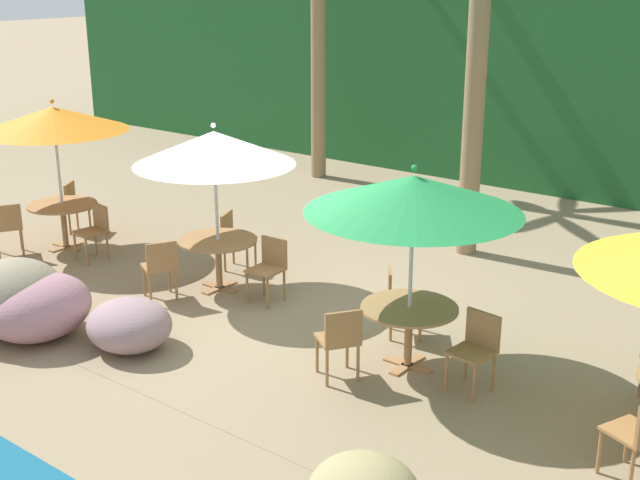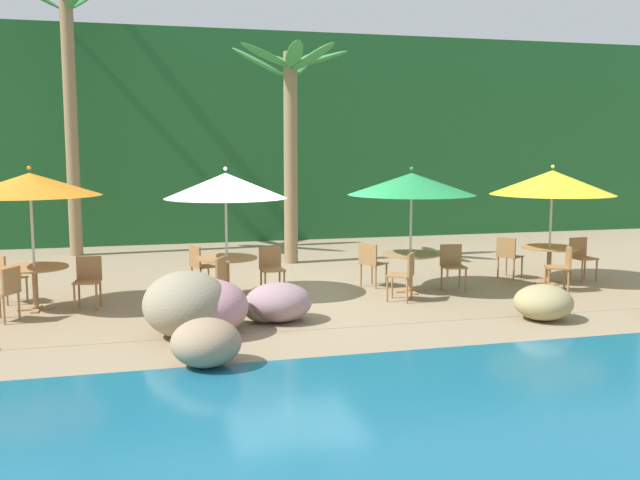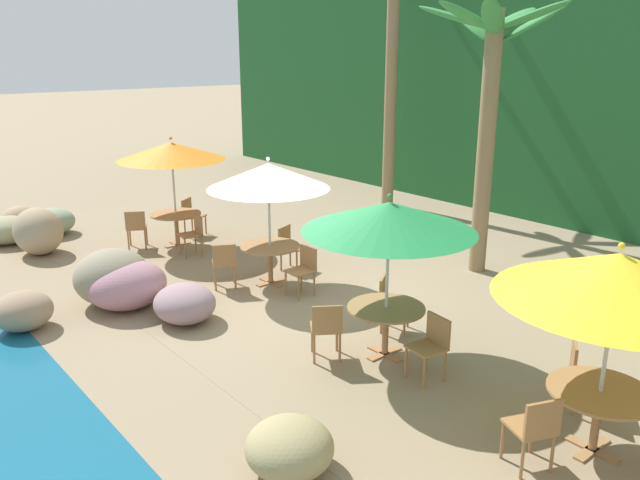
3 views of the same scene
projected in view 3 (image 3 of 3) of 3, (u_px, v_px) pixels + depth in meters
name	position (u px, v px, depth m)	size (l,w,h in m)	color
ground_plane	(306.00, 304.00, 10.83)	(120.00, 120.00, 0.00)	#937F60
terrace_deck	(306.00, 304.00, 10.83)	(18.00, 5.20, 0.01)	#937F60
foliage_backdrop	(592.00, 100.00, 15.46)	(28.00, 2.40, 6.00)	#1E5628
rock_seawall	(106.00, 285.00, 10.66)	(15.83, 3.09, 1.00)	#9C8062
umbrella_orange	(171.00, 151.00, 13.43)	(2.29, 2.29, 2.42)	silver
dining_table_orange	(176.00, 219.00, 13.87)	(1.10, 1.10, 0.74)	#A37547
chair_orange_seaward	(194.00, 232.00, 13.25)	(0.48, 0.48, 0.87)	#9E7042
chair_orange_inland	(191.00, 214.00, 14.70)	(0.59, 0.59, 0.87)	#9E7042
chair_orange_left	(136.00, 226.00, 13.67)	(0.58, 0.58, 0.87)	#9E7042
umbrella_white	(268.00, 176.00, 11.20)	(2.21, 2.21, 2.38)	silver
dining_table_white	(270.00, 252.00, 11.61)	(1.10, 1.10, 0.74)	#A37547
chair_white_seaward	(304.00, 267.00, 11.09)	(0.44, 0.44, 0.87)	#9E7042
chair_white_inland	(289.00, 244.00, 12.40)	(0.56, 0.55, 0.87)	#9E7042
chair_white_left	(224.00, 262.00, 11.39)	(0.57, 0.57, 0.87)	#9E7042
umbrella_green	(389.00, 217.00, 8.44)	(2.38, 2.38, 2.36)	silver
dining_table_green	(386.00, 315.00, 8.85)	(1.10, 1.10, 0.74)	#A37547
chair_green_seaward	(432.00, 343.00, 8.24)	(0.47, 0.48, 0.87)	#9E7042
chair_green_inland	(390.00, 299.00, 9.69)	(0.59, 0.59, 0.87)	#9E7042
chair_green_left	(326.00, 327.00, 8.72)	(0.59, 0.59, 0.87)	#9E7042
umbrella_yellow	(617.00, 276.00, 6.29)	(2.44, 2.44, 2.38)	silver
dining_table_yellow	(599.00, 401.00, 6.70)	(1.10, 1.10, 0.74)	#A37547
chair_yellow_inland	(582.00, 371.00, 7.53)	(0.59, 0.59, 0.87)	#9E7042
chair_yellow_left	(535.00, 427.00, 6.40)	(0.56, 0.55, 0.87)	#9E7042
palm_tree_nearest	(393.00, 29.00, 16.41)	(3.71, 3.49, 7.02)	olive
palm_tree_second	(490.00, 89.00, 11.49)	(2.78, 2.84, 5.03)	olive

